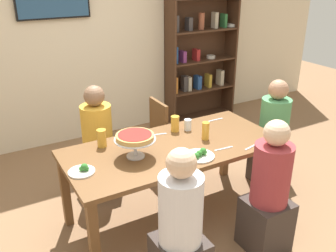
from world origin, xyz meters
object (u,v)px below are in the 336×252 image
Objects in this scene: deep_dish_pizza_stand at (135,138)px; water_glass_clear_near at (188,125)px; cutlery_fork_near at (252,147)px; cutlery_spare_fork at (224,149)px; chair_far_right at (168,133)px; beer_glass_amber_tall at (175,124)px; diner_far_left at (99,149)px; bookshelf at (200,43)px; dining_table at (174,154)px; beer_glass_amber_short at (206,131)px; salad_plate_near_diner at (200,155)px; beer_glass_amber_spare at (102,138)px; diner_near_right at (269,197)px; diner_head_east at (272,140)px; cutlery_fork_far at (215,120)px; salad_plate_far_diner at (82,170)px; diner_near_left at (180,235)px; cutlery_knife_far at (157,134)px; cutlery_knife_near at (131,137)px.

deep_dish_pizza_stand reaches higher than water_glass_clear_near.
cutlery_spare_fork is (-0.23, 0.09, 0.00)m from cutlery_fork_near.
beer_glass_amber_tall is at bearing -21.94° from chair_far_right.
deep_dish_pizza_stand is at bearing 4.53° from diner_far_left.
dining_table is at bearing -128.98° from bookshelf.
deep_dish_pizza_stand reaches higher than dining_table.
beer_glass_amber_short is 0.25m from cutlery_spare_fork.
beer_glass_amber_tall is 0.83× the size of cutlery_spare_fork.
beer_glass_amber_spare is at bearing 137.16° from salad_plate_near_diner.
diner_near_right is 1.00× the size of diner_head_east.
beer_glass_amber_tall is 0.72m from beer_glass_amber_spare.
diner_near_right is 1.48m from chair_far_right.
cutlery_fork_far is at bearing 67.48° from diner_far_left.
salad_plate_near_diner reaches higher than salad_plate_far_diner.
cutlery_fork_far is at bearing -45.12° from diner_near_left.
diner_near_left is at bearing -118.89° from beer_glass_amber_tall.
diner_head_east is 7.70× the size of beer_glass_amber_tall.
diner_near_left is 5.65× the size of salad_plate_far_diner.
diner_near_left reaches higher than deep_dish_pizza_stand.
dining_table is 1.65× the size of diner_near_left.
cutlery_fork_far is at bearing -119.26° from bookshelf.
beer_glass_amber_tall is at bearing 17.40° from salad_plate_far_diner.
dining_table is at bearing 3.32° from salad_plate_far_diner.
diner_far_left is (-0.88, 1.48, 0.00)m from diner_near_right.
cutlery_knife_far is (0.38, 1.04, 0.25)m from diner_near_left.
cutlery_knife_near is at bearing 117.65° from salad_plate_near_diner.
salad_plate_far_diner is 1.54m from cutlery_fork_far.
salad_plate_near_diner is (0.48, 0.48, 0.27)m from diner_near_left.
chair_far_right is 4.83× the size of cutlery_knife_near.
beer_glass_amber_spare is 1.05m from cutlery_spare_fork.
diner_near_left is at bearing 83.30° from cutlery_knife_far.
beer_glass_amber_tall reaches higher than water_glass_clear_near.
diner_far_left is at bearing 116.50° from salad_plate_near_diner.
salad_plate_near_diner is at bearing -170.88° from cutlery_spare_fork.
diner_head_east is 6.39× the size of cutlery_spare_fork.
bookshelf reaches higher than chair_far_right.
diner_head_east reaches higher than cutlery_knife_near.
dining_table is 0.36m from beer_glass_amber_short.
dining_table is 2.18× the size of chair_far_right.
diner_near_left is 1.12m from beer_glass_amber_spare.
beer_glass_amber_spare reaches higher than salad_plate_far_diner.
beer_glass_amber_spare is (-1.77, 0.27, 0.33)m from diner_head_east.
diner_far_left is at bearing 76.34° from beer_glass_amber_spare.
diner_near_right reaches higher than chair_far_right.
cutlery_fork_far is at bearing 64.26° from cutlery_spare_fork.
beer_glass_amber_short is 0.68m from cutlery_knife_near.
dining_table is 0.85m from chair_far_right.
deep_dish_pizza_stand is 2.27× the size of beer_glass_amber_tall.
beer_glass_amber_spare is at bearing 10.99° from cutlery_knife_far.
cutlery_knife_near is (0.12, 0.36, -0.16)m from deep_dish_pizza_stand.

